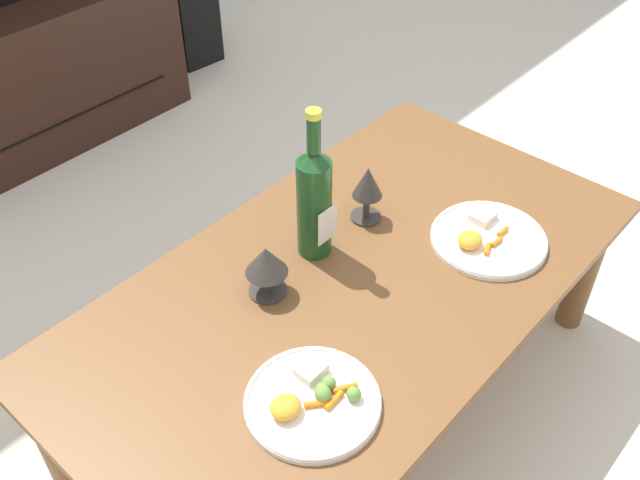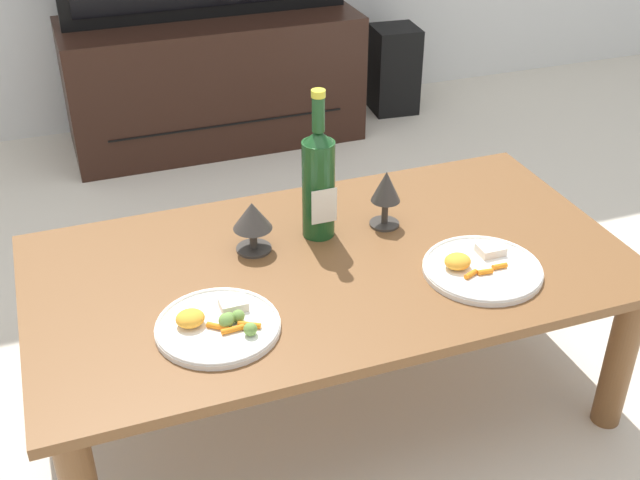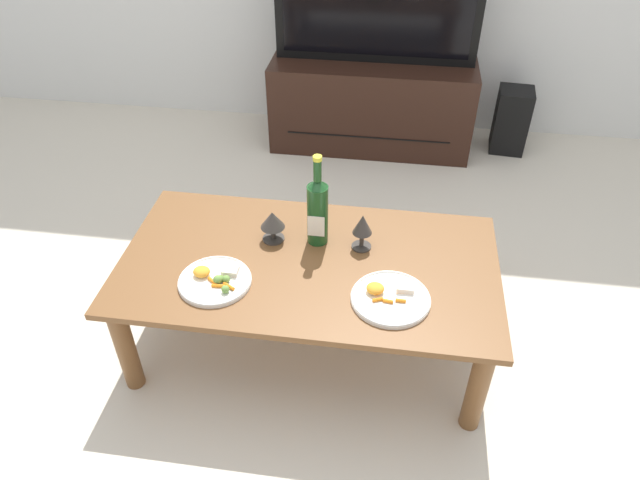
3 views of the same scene
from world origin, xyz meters
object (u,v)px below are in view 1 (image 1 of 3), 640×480
at_px(dining_table, 352,298).
at_px(dinner_plate_left, 312,400).
at_px(goblet_right, 368,185).
at_px(floor_speaker, 189,18).
at_px(dinner_plate_right, 487,238).
at_px(tv_stand, 16,77).
at_px(wine_bottle, 314,199).
at_px(goblet_left, 266,263).

bearing_deg(dining_table, dinner_plate_left, -152.83).
bearing_deg(dining_table, goblet_right, 31.14).
distance_m(floor_speaker, dinner_plate_right, 1.99).
relative_size(dining_table, goblet_right, 9.36).
distance_m(tv_stand, wine_bottle, 1.58).
distance_m(floor_speaker, wine_bottle, 1.88).
bearing_deg(dinner_plate_right, floor_speaker, 70.79).
relative_size(dining_table, wine_bottle, 3.73).
height_order(dining_table, wine_bottle, wine_bottle).
bearing_deg(dinner_plate_left, tv_stand, 77.10).
bearing_deg(dining_table, dinner_plate_right, -27.09).
distance_m(wine_bottle, goblet_right, 0.17).
bearing_deg(wine_bottle, dinner_plate_left, -138.51).
distance_m(goblet_left, dinner_plate_left, 0.31).
xyz_separation_m(tv_stand, dinner_plate_right, (0.19, -1.83, 0.17)).
xyz_separation_m(dining_table, goblet_right, (0.18, 0.11, 0.16)).
xyz_separation_m(goblet_left, dinner_plate_left, (-0.15, -0.27, -0.07)).
bearing_deg(tv_stand, goblet_right, -87.56).
bearing_deg(dining_table, goblet_left, 144.07).
height_order(dining_table, dinner_plate_right, dinner_plate_right).
bearing_deg(dinner_plate_right, dining_table, 152.91).
bearing_deg(tv_stand, goblet_left, -99.71).
relative_size(floor_speaker, dinner_plate_right, 1.43).
bearing_deg(tv_stand, dinner_plate_left, -102.90).
bearing_deg(wine_bottle, tv_stand, 86.29).
bearing_deg(floor_speaker, dining_table, -114.12).
relative_size(goblet_left, dinner_plate_left, 0.49).
height_order(tv_stand, goblet_right, goblet_right).
distance_m(dining_table, dinner_plate_right, 0.35).
distance_m(dinner_plate_left, dinner_plate_right, 0.60).
height_order(wine_bottle, goblet_right, wine_bottle).
bearing_deg(floor_speaker, dinner_plate_left, -118.96).
xyz_separation_m(floor_speaker, dinner_plate_right, (-0.65, -1.86, 0.24)).
height_order(floor_speaker, goblet_right, goblet_right).
relative_size(wine_bottle, goblet_right, 2.51).
height_order(goblet_left, dinner_plate_right, goblet_left).
relative_size(goblet_left, dinner_plate_right, 0.47).
relative_size(tv_stand, goblet_left, 9.43).
xyz_separation_m(dining_table, tv_stand, (0.12, 1.67, -0.10)).
distance_m(floor_speaker, dinner_plate_left, 2.26).
xyz_separation_m(dining_table, dinner_plate_right, (0.30, -0.15, 0.07)).
relative_size(wine_bottle, dinner_plate_left, 1.44).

